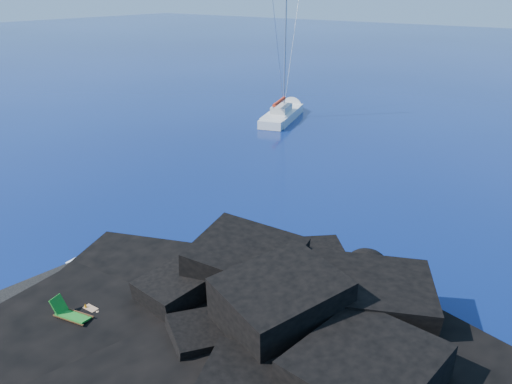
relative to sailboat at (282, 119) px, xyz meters
The scene contains 9 objects.
ground 38.46m from the sailboat, 76.44° to the right, with size 400.00×400.00×0.00m, color #04123F.
headland 40.84m from the sailboat, 57.37° to the right, with size 24.00×24.00×3.60m, color black, non-canonical shape.
beach 39.29m from the sailboat, 69.87° to the right, with size 8.50×6.00×0.70m, color black.
surf_foam 35.29m from the sailboat, 66.59° to the right, with size 10.00×8.00×0.06m, color white, non-canonical shape.
sailboat is the anchor object (origin of this frame).
deck_chair 40.97m from the sailboat, 69.39° to the right, with size 1.84×0.80×1.26m, color #1A7921, non-canonical shape.
towel 40.07m from the sailboat, 68.97° to the right, with size 1.79×0.85×0.05m, color white.
sunbather 40.07m from the sailboat, 68.97° to the right, with size 1.70×0.49×0.27m, color tan, non-canonical shape.
marker_cone 40.08m from the sailboat, 69.33° to the right, with size 0.32×0.32×0.49m, color orange.
Camera 1 is at (23.45, -11.01, 14.76)m, focal length 35.00 mm.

